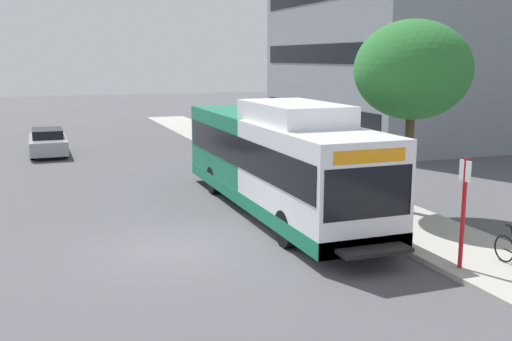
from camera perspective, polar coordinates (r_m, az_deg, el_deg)
The scene contains 6 objects.
ground_plane at distance 23.65m, azimuth -12.24°, elevation -1.64°, with size 120.00×120.00×0.00m, color #4C4C51.
sidewalk_curb at distance 23.75m, azimuth 5.43°, elevation -1.22°, with size 3.00×56.00×0.14m, color #A8A399.
transit_bus at distance 19.28m, azimuth 1.91°, elevation 0.98°, with size 2.58×12.25×3.65m.
bus_stop_sign_pole at distance 14.50m, azimuth 19.14°, elevation -3.10°, with size 0.10×0.36×2.60m.
street_tree_near_stop at distance 19.09m, azimuth 14.67°, elevation 9.20°, with size 3.57×3.57×5.97m.
parked_car_far_lane at distance 32.77m, azimuth -19.18°, elevation 2.58°, with size 1.80×4.50×1.33m.
Camera 1 is at (-3.16, -14.90, 4.97)m, focal length 42.05 mm.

